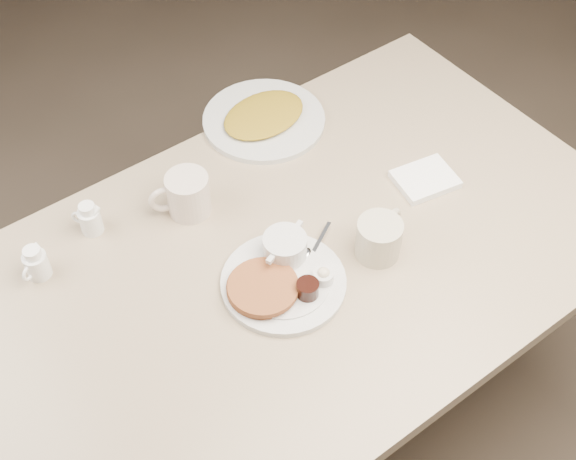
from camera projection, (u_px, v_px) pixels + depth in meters
diner_table at (293, 302)px, 1.76m from camera, size 1.50×0.90×0.75m
main_plate at (281, 275)px, 1.57m from camera, size 0.35×0.34×0.07m
coffee_mug_near at (380, 237)px, 1.61m from camera, size 0.15×0.12×0.09m
napkin at (425, 179)px, 1.77m from camera, size 0.15×0.13×0.02m
coffee_mug_far at (187, 195)px, 1.68m from camera, size 0.15×0.12×0.10m
creamer_left at (36, 263)px, 1.57m from camera, size 0.07×0.06×0.08m
creamer_right at (90, 219)px, 1.65m from camera, size 0.06×0.07×0.08m
hash_plate at (264, 118)px, 1.90m from camera, size 0.34×0.34×0.04m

